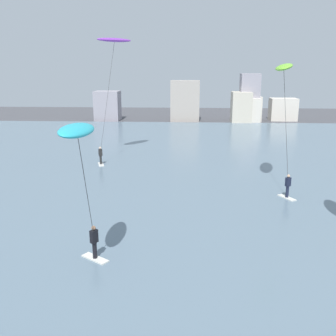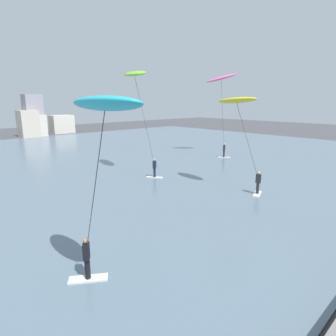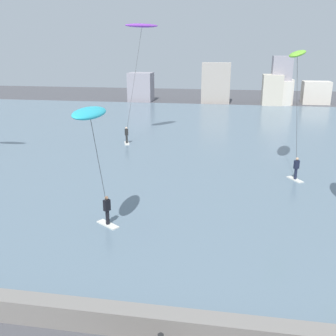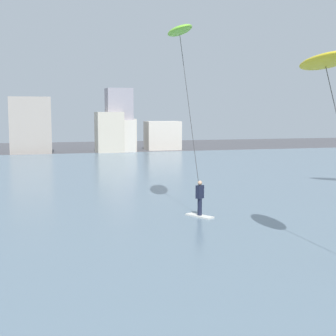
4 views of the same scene
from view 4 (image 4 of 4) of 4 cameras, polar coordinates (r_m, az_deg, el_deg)
water_bay at (r=31.36m, az=-11.84°, el=-2.38°), size 84.00×52.00×0.10m
far_shore_buildings at (r=59.45m, az=-10.87°, el=4.29°), size 33.43×5.95×7.68m
kitesurfer_yellow at (r=17.02m, az=18.24°, el=10.06°), size 1.70×4.07×6.74m
kitesurfer_lime at (r=23.74m, az=1.54°, el=14.32°), size 1.89×4.55×8.98m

